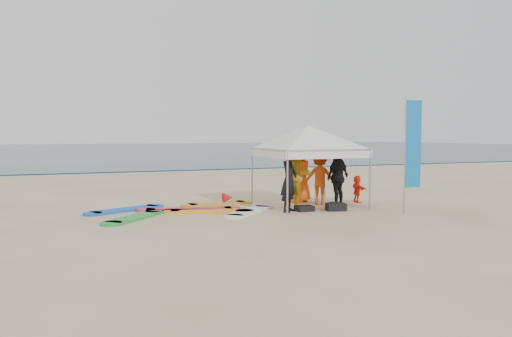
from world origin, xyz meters
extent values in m
plane|color=beige|center=(0.00, 0.00, 0.00)|extent=(120.00, 120.00, 0.00)
cube|color=#0C2633|center=(0.00, 60.00, 0.04)|extent=(160.00, 84.00, 0.08)
cube|color=silver|center=(0.00, 18.20, 0.00)|extent=(160.00, 1.20, 0.01)
imported|color=black|center=(0.59, 1.45, 0.93)|extent=(0.79, 0.79, 1.86)
imported|color=gold|center=(1.15, 2.00, 0.98)|extent=(1.06, 0.89, 1.96)
imported|color=#E75014|center=(2.18, 2.51, 0.85)|extent=(1.26, 1.05, 1.69)
imported|color=black|center=(2.44, 1.83, 0.92)|extent=(1.17, 0.90, 1.85)
imported|color=orange|center=(1.81, 3.07, 0.95)|extent=(1.10, 1.02, 1.90)
imported|color=#FC3316|center=(3.53, 2.40, 0.45)|extent=(0.36, 0.86, 0.90)
cylinder|color=#A5A5A8|center=(0.24, 3.51, 0.90)|extent=(0.05, 0.05, 1.79)
cylinder|color=#A5A5A8|center=(2.93, 3.51, 0.90)|extent=(0.05, 0.05, 1.79)
cylinder|color=#A5A5A8|center=(0.24, 0.82, 0.90)|extent=(0.05, 0.05, 1.79)
cylinder|color=#A5A5A8|center=(2.93, 0.82, 0.90)|extent=(0.05, 0.05, 1.79)
cube|color=white|center=(1.58, 0.82, 1.67)|extent=(2.79, 0.02, 0.24)
cube|color=white|center=(1.58, 3.51, 1.67)|extent=(2.79, 0.02, 0.24)
cube|color=white|center=(0.24, 2.16, 1.67)|extent=(0.02, 2.79, 0.24)
cube|color=white|center=(2.93, 2.16, 1.67)|extent=(0.02, 2.79, 0.24)
pyramid|color=white|center=(1.58, 2.16, 2.51)|extent=(3.81, 3.81, 0.72)
cylinder|color=#A5A5A8|center=(3.38, -0.18, 1.64)|extent=(0.04, 0.04, 3.29)
cube|color=blue|center=(3.66, -0.18, 1.97)|extent=(0.52, 0.03, 2.44)
cylinder|color=#A5A5A8|center=(-1.39, 1.47, 0.30)|extent=(0.02, 0.02, 0.60)
cone|color=red|center=(-1.27, 1.47, 0.50)|extent=(0.28, 0.28, 0.28)
cube|color=black|center=(1.96, 1.11, 0.11)|extent=(0.62, 0.47, 0.22)
cube|color=black|center=(2.07, 1.31, 0.09)|extent=(0.52, 0.41, 0.18)
cube|color=black|center=(1.07, 1.40, 0.08)|extent=(0.50, 0.40, 0.16)
cube|color=black|center=(2.11, 1.44, 0.10)|extent=(0.43, 0.36, 0.20)
cube|color=gold|center=(-0.94, 3.56, 0.04)|extent=(1.84, 0.59, 0.07)
cube|color=green|center=(-3.76, 1.88, 0.04)|extent=(1.72, 1.81, 0.07)
cube|color=white|center=(-0.51, 1.75, 0.04)|extent=(1.84, 1.78, 0.07)
cube|color=#E81B49|center=(-2.05, 2.74, 0.04)|extent=(2.55, 1.08, 0.07)
cube|color=blue|center=(-3.81, 3.37, 0.04)|extent=(2.11, 1.35, 0.07)
cube|color=#FF9E15|center=(-1.65, 2.17, 0.04)|extent=(2.16, 1.29, 0.07)
camera|label=1|loc=(-5.61, -11.53, 2.26)|focal=35.00mm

